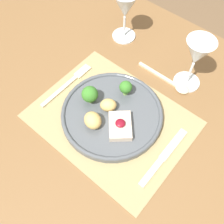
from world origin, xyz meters
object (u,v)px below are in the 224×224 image
object	(u,v)px
fork	(70,82)
spoon	(174,84)
wine_glass_near	(197,55)
knife	(161,160)
wine_glass_far	(125,8)
dinner_plate	(111,113)

from	to	relation	value
fork	spoon	world-z (taller)	spoon
fork	wine_glass_near	distance (m)	0.37
fork	knife	distance (m)	0.35
fork	wine_glass_far	world-z (taller)	wine_glass_far
wine_glass_far	dinner_plate	bearing A→B (deg)	-57.59
dinner_plate	wine_glass_near	bearing A→B (deg)	67.66
fork	wine_glass_near	bearing A→B (deg)	38.88
knife	wine_glass_far	world-z (taller)	wine_glass_far
fork	wine_glass_far	bearing A→B (deg)	88.84
fork	dinner_plate	bearing A→B (deg)	-4.51
spoon	fork	bearing A→B (deg)	-144.92
dinner_plate	knife	size ratio (longest dim) A/B	1.43
fork	wine_glass_far	distance (m)	0.29
fork	knife	size ratio (longest dim) A/B	1.00
spoon	wine_glass_far	xyz separation A→B (m)	(-0.25, 0.07, 0.11)
dinner_plate	wine_glass_near	distance (m)	0.28
wine_glass_near	wine_glass_far	size ratio (longest dim) A/B	1.03
fork	spoon	bearing A→B (deg)	37.47
dinner_plate	spoon	size ratio (longest dim) A/B	1.56
knife	spoon	bearing A→B (deg)	113.39
knife	wine_glass_far	size ratio (longest dim) A/B	1.21
dinner_plate	fork	bearing A→B (deg)	177.36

